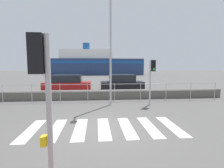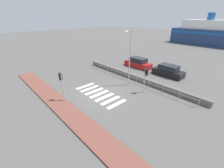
# 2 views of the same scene
# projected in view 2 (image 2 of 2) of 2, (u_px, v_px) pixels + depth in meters

# --- Properties ---
(ground_plane) EXTENTS (160.00, 160.00, 0.00)m
(ground_plane) POSITION_uv_depth(u_px,v_px,m) (100.00, 94.00, 16.09)
(ground_plane) COLOR #565451
(sidewalk_brick) EXTENTS (24.00, 1.80, 0.12)m
(sidewalk_brick) POSITION_uv_depth(u_px,v_px,m) (64.00, 108.00, 13.54)
(sidewalk_brick) COLOR brown
(sidewalk_brick) RESTS_ON ground_plane
(crosswalk) EXTENTS (5.85, 2.40, 0.01)m
(crosswalk) POSITION_uv_depth(u_px,v_px,m) (99.00, 94.00, 16.13)
(crosswalk) COLOR silver
(crosswalk) RESTS_ON ground_plane
(seawall) EXTENTS (18.06, 0.55, 0.64)m
(seawall) POSITION_uv_depth(u_px,v_px,m) (135.00, 77.00, 19.66)
(seawall) COLOR #605B54
(seawall) RESTS_ON ground_plane
(harbor_fence) EXTENTS (16.29, 0.04, 1.23)m
(harbor_fence) POSITION_uv_depth(u_px,v_px,m) (131.00, 75.00, 18.92)
(harbor_fence) COLOR #B2B2B5
(harbor_fence) RESTS_ON ground_plane
(traffic_light_near) EXTENTS (0.34, 0.32, 2.93)m
(traffic_light_near) POSITION_uv_depth(u_px,v_px,m) (62.00, 81.00, 13.95)
(traffic_light_near) COLOR #B2B2B5
(traffic_light_near) RESTS_ON ground_plane
(traffic_light_far) EXTENTS (0.34, 0.32, 2.74)m
(traffic_light_far) POSITION_uv_depth(u_px,v_px,m) (146.00, 76.00, 15.55)
(traffic_light_far) COLOR #B2B2B5
(traffic_light_far) RESTS_ON ground_plane
(streetlamp) EXTENTS (0.32, 1.02, 6.44)m
(streetlamp) POSITION_uv_depth(u_px,v_px,m) (129.00, 53.00, 16.46)
(streetlamp) COLOR #B2B2B5
(streetlamp) RESTS_ON ground_plane
(ferry_boat) EXTENTS (24.01, 6.09, 8.41)m
(ferry_boat) POSITION_uv_depth(u_px,v_px,m) (216.00, 35.00, 40.58)
(ferry_boat) COLOR navy
(ferry_boat) RESTS_ON ground_plane
(parked_car_red) EXTENTS (4.47, 1.70, 1.53)m
(parked_car_red) POSITION_uv_depth(u_px,v_px,m) (138.00, 63.00, 24.34)
(parked_car_red) COLOR #B21919
(parked_car_red) RESTS_ON ground_plane
(parked_car_black) EXTENTS (4.16, 1.79, 1.54)m
(parked_car_black) POSITION_uv_depth(u_px,v_px,m) (168.00, 71.00, 20.81)
(parked_car_black) COLOR black
(parked_car_black) RESTS_ON ground_plane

